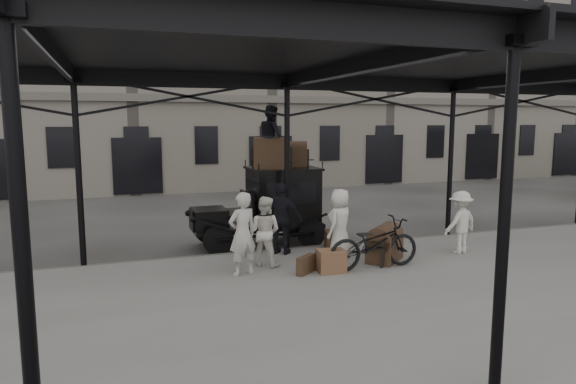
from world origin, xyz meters
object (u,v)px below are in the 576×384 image
at_px(bicycle, 374,243).
at_px(steamer_trunk_platform, 385,246).
at_px(porter_official, 282,219).
at_px(porter_left, 242,234).
at_px(steamer_trunk_roof_near, 272,156).
at_px(taxi, 272,202).

distance_m(bicycle, steamer_trunk_platform, 0.75).
xyz_separation_m(porter_official, steamer_trunk_platform, (2.12, -1.41, -0.54)).
bearing_deg(porter_left, steamer_trunk_platform, 163.37).
bearing_deg(steamer_trunk_roof_near, steamer_trunk_platform, -38.00).
distance_m(porter_left, bicycle, 2.99).
bearing_deg(porter_left, taxi, -134.24).
bearing_deg(porter_left, bicycle, 154.11).
bearing_deg(taxi, steamer_trunk_platform, -58.15).
distance_m(porter_left, steamer_trunk_roof_near, 3.47).
xyz_separation_m(taxi, steamer_trunk_platform, (1.88, -3.03, -0.69)).
distance_m(porter_left, steamer_trunk_platform, 3.52).
bearing_deg(taxi, porter_official, -98.58).
bearing_deg(taxi, bicycle, -69.14).
bearing_deg(bicycle, porter_official, 38.46).
relative_size(porter_left, steamer_trunk_roof_near, 1.87).
distance_m(taxi, steamer_trunk_roof_near, 1.36).
xyz_separation_m(porter_left, porter_official, (1.35, 1.39, -0.01)).
bearing_deg(steamer_trunk_roof_near, taxi, 88.73).
height_order(bicycle, steamer_trunk_platform, bicycle).
bearing_deg(steamer_trunk_platform, porter_left, 138.13).
bearing_deg(steamer_trunk_platform, taxi, 80.33).
height_order(taxi, porter_left, taxi).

